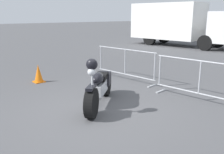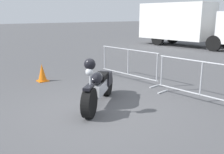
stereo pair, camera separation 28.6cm
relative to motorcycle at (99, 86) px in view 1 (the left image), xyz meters
name	(u,v)px [view 1 (the left image)]	position (x,y,z in m)	size (l,w,h in m)	color
ground_plane	(100,111)	(0.35, -0.25, -0.49)	(120.00, 120.00, 0.00)	#4C4C4F
motorcycle	(99,86)	(0.00, 0.00, 0.00)	(1.62, 1.85, 1.29)	black
crowd_barrier_near	(125,64)	(-1.40, 2.15, 0.07)	(2.50, 0.67, 1.07)	#9EA0A5
crowd_barrier_far	(200,80)	(1.40, 2.15, 0.07)	(2.50, 0.67, 1.07)	#9EA0A5
box_truck	(179,23)	(-6.08, 11.58, 1.14)	(7.89, 3.04, 2.98)	white
parked_car_yellow	(200,28)	(-11.45, 23.44, 0.20)	(1.97, 4.14, 1.36)	yellow
traffic_cone	(38,74)	(-3.02, -0.25, -0.20)	(0.34, 0.34, 0.59)	orange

